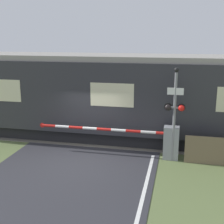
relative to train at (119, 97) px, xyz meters
name	(u,v)px	position (x,y,z in m)	size (l,w,h in m)	color
ground_plane	(82,160)	(-0.89, -3.01, -2.02)	(80.00, 80.00, 0.00)	#5B6B3D
track_bed	(101,136)	(-0.89, 0.00, -2.00)	(36.00, 3.20, 0.13)	#666056
train	(119,97)	(0.00, 0.00, 0.00)	(18.64, 3.09, 3.96)	black
crossing_barrier	(160,141)	(2.10, -2.13, -1.29)	(5.89, 0.44, 1.34)	gray
signal_post	(175,109)	(2.62, -2.32, 0.06)	(0.80, 0.26, 3.67)	gray
roadside_fence	(217,151)	(4.29, -2.38, -1.47)	(2.43, 0.06, 1.10)	#726047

